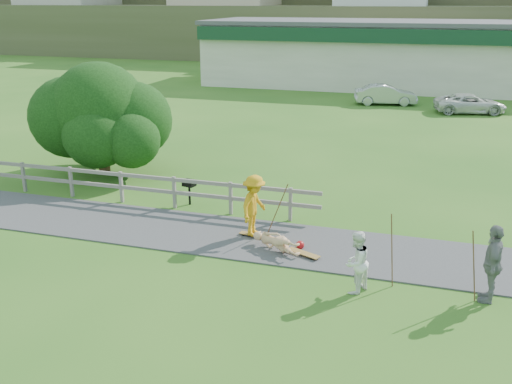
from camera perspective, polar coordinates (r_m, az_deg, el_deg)
ground at (r=15.91m, az=-6.51°, el=-6.26°), size 260.00×260.00×0.00m
path at (r=17.17m, az=-4.53°, el=-4.20°), size 34.00×3.00×0.04m
fence at (r=20.44m, az=-14.85°, el=1.11°), size 15.05×0.10×1.10m
strip_mall at (r=48.32m, az=15.14°, el=13.21°), size 32.50×10.75×5.10m
skater_rider at (r=16.56m, az=-0.19°, el=-1.69°), size 0.87×1.28×1.83m
skater_fallen at (r=15.91m, az=2.04°, el=-5.04°), size 1.03×1.55×0.57m
spectator_a at (r=13.80m, az=9.97°, el=-6.94°), size 0.86×0.94×1.55m
spectator_b at (r=14.22m, az=22.57°, el=-6.62°), size 0.57×1.15×1.89m
car_silver at (r=39.42m, az=12.83°, el=9.47°), size 4.25×2.22×1.33m
car_white at (r=37.88m, az=20.62°, el=8.27°), size 4.58×2.87×1.18m
tree at (r=23.59m, az=-15.18°, el=5.57°), size 6.13×6.13×3.17m
bbq at (r=19.58m, az=-6.67°, el=-0.03°), size 0.46×0.39×0.88m
longboard_rider at (r=16.88m, az=-0.19°, el=-4.44°), size 0.93×0.34×0.10m
longboard_fallen at (r=15.74m, az=4.76°, el=-6.27°), size 1.00×0.61×0.11m
helmet at (r=16.15m, az=4.42°, el=-5.32°), size 0.24×0.24×0.24m
pole_rider at (r=16.78m, az=2.17°, el=-1.58°), size 0.03×0.03×1.74m
pole_spec_left at (r=14.17m, az=13.44°, el=-5.73°), size 0.03×0.03×1.90m
pole_spec_right at (r=14.09m, az=20.96°, el=-6.95°), size 0.03×0.03×1.76m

